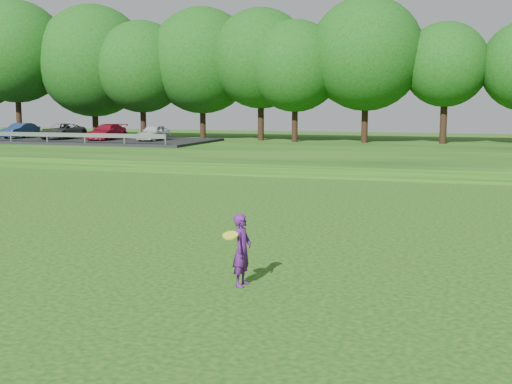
% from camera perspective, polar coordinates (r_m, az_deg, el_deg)
% --- Properties ---
extents(ground, '(140.00, 140.00, 0.00)m').
position_cam_1_polar(ground, '(13.00, -11.69, -8.25)').
color(ground, '#0D3C0B').
rests_on(ground, ground).
extents(berm, '(130.00, 30.00, 0.60)m').
position_cam_1_polar(berm, '(45.39, 9.91, 3.64)').
color(berm, '#0D3C0B').
rests_on(berm, ground).
extents(walking_path, '(130.00, 1.60, 0.04)m').
position_cam_1_polar(walking_path, '(31.66, 6.37, 1.40)').
color(walking_path, gray).
rests_on(walking_path, ground).
extents(treeline, '(104.00, 7.00, 15.00)m').
position_cam_1_polar(treeline, '(49.44, 10.80, 13.01)').
color(treeline, '#103F0E').
rests_on(treeline, berm).
extents(parking_lot, '(24.00, 9.00, 1.38)m').
position_cam_1_polar(parking_lot, '(53.07, -16.79, 4.82)').
color(parking_lot, black).
rests_on(parking_lot, berm).
extents(woman, '(0.49, 0.67, 1.44)m').
position_cam_1_polar(woman, '(12.63, -1.25, -5.16)').
color(woman, '#4E176A').
rests_on(woman, ground).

